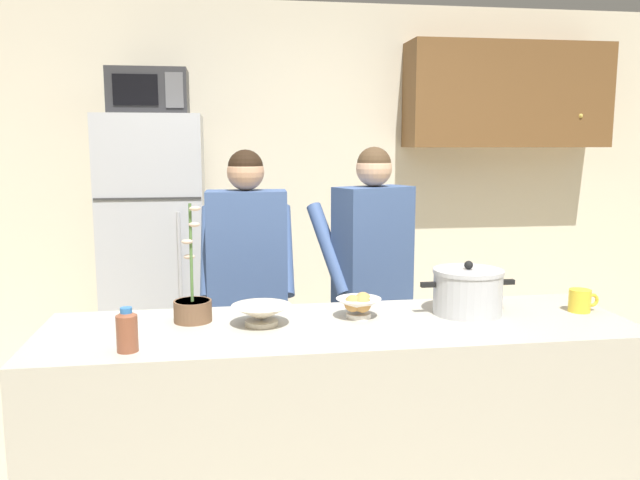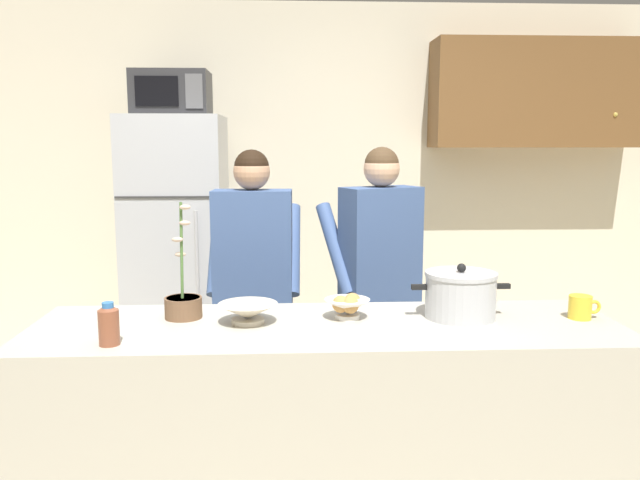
{
  "view_description": "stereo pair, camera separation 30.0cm",
  "coord_description": "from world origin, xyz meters",
  "px_view_note": "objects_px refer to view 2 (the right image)",
  "views": [
    {
      "loc": [
        -0.45,
        -2.39,
        1.62
      ],
      "look_at": [
        0.0,
        0.55,
        1.17
      ],
      "focal_mm": 35.94,
      "sensor_mm": 36.0,
      "label": 1
    },
    {
      "loc": [
        -0.15,
        -2.42,
        1.62
      ],
      "look_at": [
        0.0,
        0.55,
        1.17
      ],
      "focal_mm": 35.94,
      "sensor_mm": 36.0,
      "label": 2
    }
  ],
  "objects_px": {
    "microwave": "(172,93)",
    "potted_orchid": "(183,302)",
    "person_by_sink": "(379,263)",
    "cooking_pot": "(461,295)",
    "person_near_pot": "(253,267)",
    "empty_bowl": "(248,312)",
    "bottle_near_edge": "(109,324)",
    "refrigerator": "(178,252)",
    "coffee_mug": "(581,307)",
    "bread_bowl": "(347,306)"
  },
  "relations": [
    {
      "from": "refrigerator",
      "to": "microwave",
      "type": "bearing_deg",
      "value": -89.93
    },
    {
      "from": "refrigerator",
      "to": "bread_bowl",
      "type": "height_order",
      "value": "refrigerator"
    },
    {
      "from": "coffee_mug",
      "to": "empty_bowl",
      "type": "xyz_separation_m",
      "value": [
        -1.34,
        -0.0,
        -0.0
      ]
    },
    {
      "from": "bread_bowl",
      "to": "person_by_sink",
      "type": "bearing_deg",
      "value": 73.26
    },
    {
      "from": "refrigerator",
      "to": "person_by_sink",
      "type": "xyz_separation_m",
      "value": [
        1.22,
        -0.96,
        0.1
      ]
    },
    {
      "from": "cooking_pot",
      "to": "bottle_near_edge",
      "type": "bearing_deg",
      "value": -167.68
    },
    {
      "from": "empty_bowl",
      "to": "bottle_near_edge",
      "type": "bearing_deg",
      "value": -152.36
    },
    {
      "from": "empty_bowl",
      "to": "potted_orchid",
      "type": "relative_size",
      "value": 0.5
    },
    {
      "from": "microwave",
      "to": "potted_orchid",
      "type": "relative_size",
      "value": 1.02
    },
    {
      "from": "bottle_near_edge",
      "to": "bread_bowl",
      "type": "bearing_deg",
      "value": 18.67
    },
    {
      "from": "microwave",
      "to": "potted_orchid",
      "type": "xyz_separation_m",
      "value": [
        0.31,
        -1.7,
        -0.95
      ]
    },
    {
      "from": "person_near_pot",
      "to": "cooking_pot",
      "type": "height_order",
      "value": "person_near_pot"
    },
    {
      "from": "microwave",
      "to": "cooking_pot",
      "type": "height_order",
      "value": "microwave"
    },
    {
      "from": "person_near_pot",
      "to": "person_by_sink",
      "type": "distance_m",
      "value": 0.66
    },
    {
      "from": "refrigerator",
      "to": "empty_bowl",
      "type": "distance_m",
      "value": 1.91
    },
    {
      "from": "person_near_pot",
      "to": "potted_orchid",
      "type": "distance_m",
      "value": 0.77
    },
    {
      "from": "microwave",
      "to": "bottle_near_edge",
      "type": "bearing_deg",
      "value": -86.92
    },
    {
      "from": "person_by_sink",
      "to": "microwave",
      "type": "bearing_deg",
      "value": 142.52
    },
    {
      "from": "empty_bowl",
      "to": "person_by_sink",
      "type": "bearing_deg",
      "value": 53.35
    },
    {
      "from": "cooking_pot",
      "to": "refrigerator",
      "type": "bearing_deg",
      "value": 128.91
    },
    {
      "from": "person_near_pot",
      "to": "bread_bowl",
      "type": "height_order",
      "value": "person_near_pot"
    },
    {
      "from": "microwave",
      "to": "empty_bowl",
      "type": "relative_size",
      "value": 2.05
    },
    {
      "from": "refrigerator",
      "to": "cooking_pot",
      "type": "xyz_separation_m",
      "value": [
        1.43,
        -1.78,
        0.12
      ]
    },
    {
      "from": "bottle_near_edge",
      "to": "microwave",
      "type": "bearing_deg",
      "value": 93.08
    },
    {
      "from": "person_by_sink",
      "to": "cooking_pot",
      "type": "relative_size",
      "value": 3.99
    },
    {
      "from": "coffee_mug",
      "to": "bottle_near_edge",
      "type": "bearing_deg",
      "value": -172.18
    },
    {
      "from": "microwave",
      "to": "potted_orchid",
      "type": "distance_m",
      "value": 1.98
    },
    {
      "from": "bread_bowl",
      "to": "empty_bowl",
      "type": "distance_m",
      "value": 0.4
    },
    {
      "from": "person_by_sink",
      "to": "potted_orchid",
      "type": "bearing_deg",
      "value": -139.79
    },
    {
      "from": "coffee_mug",
      "to": "empty_bowl",
      "type": "bearing_deg",
      "value": -179.91
    },
    {
      "from": "cooking_pot",
      "to": "coffee_mug",
      "type": "xyz_separation_m",
      "value": [
        0.48,
        -0.04,
        -0.05
      ]
    },
    {
      "from": "cooking_pot",
      "to": "bread_bowl",
      "type": "distance_m",
      "value": 0.46
    },
    {
      "from": "person_by_sink",
      "to": "coffee_mug",
      "type": "relative_size",
      "value": 12.23
    },
    {
      "from": "person_by_sink",
      "to": "bottle_near_edge",
      "type": "bearing_deg",
      "value": -135.08
    },
    {
      "from": "cooking_pot",
      "to": "bread_bowl",
      "type": "height_order",
      "value": "cooking_pot"
    },
    {
      "from": "microwave",
      "to": "coffee_mug",
      "type": "height_order",
      "value": "microwave"
    },
    {
      "from": "potted_orchid",
      "to": "cooking_pot",
      "type": "bearing_deg",
      "value": -2.65
    },
    {
      "from": "cooking_pot",
      "to": "coffee_mug",
      "type": "bearing_deg",
      "value": -4.9
    },
    {
      "from": "person_near_pot",
      "to": "bread_bowl",
      "type": "bearing_deg",
      "value": -61.79
    },
    {
      "from": "refrigerator",
      "to": "bread_bowl",
      "type": "bearing_deg",
      "value": -61.18
    },
    {
      "from": "bread_bowl",
      "to": "coffee_mug",
      "type": "bearing_deg",
      "value": -2.71
    },
    {
      "from": "person_by_sink",
      "to": "empty_bowl",
      "type": "bearing_deg",
      "value": -126.65
    },
    {
      "from": "cooking_pot",
      "to": "bread_bowl",
      "type": "relative_size",
      "value": 2.18
    },
    {
      "from": "cooking_pot",
      "to": "bottle_near_edge",
      "type": "distance_m",
      "value": 1.36
    },
    {
      "from": "coffee_mug",
      "to": "person_by_sink",
      "type": "bearing_deg",
      "value": 128.93
    },
    {
      "from": "coffee_mug",
      "to": "bread_bowl",
      "type": "distance_m",
      "value": 0.94
    },
    {
      "from": "refrigerator",
      "to": "coffee_mug",
      "type": "distance_m",
      "value": 2.64
    },
    {
      "from": "person_by_sink",
      "to": "coffee_mug",
      "type": "height_order",
      "value": "person_by_sink"
    },
    {
      "from": "microwave",
      "to": "person_by_sink",
      "type": "relative_size",
      "value": 0.3
    },
    {
      "from": "microwave",
      "to": "person_near_pot",
      "type": "height_order",
      "value": "microwave"
    }
  ]
}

